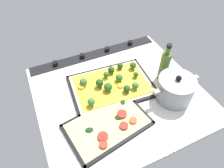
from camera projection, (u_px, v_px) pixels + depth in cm
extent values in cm
cube|color=silver|center=(119.00, 94.00, 96.85)|extent=(76.86, 70.65, 3.00)
cube|color=black|center=(95.00, 54.00, 115.29)|extent=(73.78, 7.00, 0.80)
cylinder|color=black|center=(130.00, 42.00, 120.92)|extent=(2.80, 2.80, 1.80)
cylinder|color=black|center=(107.00, 49.00, 116.54)|extent=(2.80, 2.80, 1.80)
cylinder|color=black|center=(82.00, 56.00, 112.15)|extent=(2.80, 2.80, 1.80)
cylinder|color=black|center=(55.00, 63.00, 107.77)|extent=(2.80, 2.80, 1.80)
cube|color=black|center=(111.00, 86.00, 98.08)|extent=(41.24, 30.43, 0.50)
cube|color=black|center=(103.00, 69.00, 106.29)|extent=(39.35, 4.01, 1.30)
cube|color=black|center=(122.00, 106.00, 89.29)|extent=(39.35, 4.01, 1.30)
cube|color=black|center=(146.00, 76.00, 102.37)|extent=(3.18, 27.70, 1.30)
cube|color=black|center=(73.00, 96.00, 93.21)|extent=(3.18, 27.70, 1.30)
cube|color=beige|center=(111.00, 85.00, 97.54)|extent=(38.68, 27.86, 1.00)
cube|color=gold|center=(111.00, 84.00, 97.03)|extent=(35.55, 25.13, 0.40)
cone|color=#68AD54|center=(92.00, 104.00, 87.55)|extent=(1.82, 1.82, 1.40)
sphere|color=#427533|center=(91.00, 102.00, 86.14)|extent=(3.30, 3.30, 3.30)
cone|color=#427635|center=(100.00, 86.00, 95.15)|extent=(2.03, 2.03, 1.37)
sphere|color=#264C1C|center=(99.00, 83.00, 93.64)|extent=(3.69, 3.69, 3.69)
cone|color=#5B9F46|center=(119.00, 80.00, 98.13)|extent=(1.97, 1.97, 0.85)
sphere|color=#386B28|center=(119.00, 78.00, 96.84)|extent=(3.57, 3.57, 3.57)
cone|color=#68AD54|center=(135.00, 88.00, 94.46)|extent=(1.80, 1.80, 1.01)
sphere|color=#427533|center=(135.00, 85.00, 93.20)|extent=(3.27, 3.27, 3.27)
cone|color=#427635|center=(120.00, 68.00, 104.15)|extent=(1.66, 1.66, 0.95)
sphere|color=#264C1C|center=(120.00, 66.00, 102.98)|extent=(3.01, 3.01, 3.01)
cone|color=#5B9F46|center=(106.00, 77.00, 99.60)|extent=(1.59, 1.59, 1.09)
sphere|color=#386B28|center=(106.00, 74.00, 98.41)|extent=(2.89, 2.89, 2.89)
cone|color=#4D8B3F|center=(136.00, 76.00, 99.79)|extent=(1.43, 1.43, 0.99)
sphere|color=#2D5B23|center=(136.00, 74.00, 98.71)|extent=(2.60, 2.60, 2.60)
cone|color=#68AD54|center=(84.00, 84.00, 96.14)|extent=(1.98, 1.98, 0.93)
sphere|color=#427533|center=(83.00, 82.00, 94.81)|extent=(3.61, 3.61, 3.61)
cone|color=#427635|center=(127.00, 91.00, 93.14)|extent=(1.86, 1.86, 0.91)
sphere|color=#264C1C|center=(127.00, 89.00, 91.89)|extent=(3.38, 3.38, 3.38)
cone|color=#4D8B3F|center=(108.00, 90.00, 93.73)|extent=(2.18, 2.18, 0.93)
sphere|color=#2D5B23|center=(108.00, 87.00, 92.31)|extent=(3.96, 3.96, 3.96)
cone|color=#4D8B3F|center=(133.00, 68.00, 103.95)|extent=(1.88, 1.88, 1.20)
sphere|color=#2D5B23|center=(133.00, 65.00, 102.58)|extent=(3.41, 3.41, 3.41)
cone|color=#427635|center=(111.00, 72.00, 101.94)|extent=(1.88, 1.88, 0.88)
sphere|color=#264C1C|center=(111.00, 70.00, 100.68)|extent=(3.42, 3.42, 3.42)
ellipsoid|color=gold|center=(81.00, 87.00, 95.26)|extent=(3.32, 3.31, 0.85)
ellipsoid|color=gold|center=(120.00, 85.00, 95.58)|extent=(4.22, 4.31, 1.15)
ellipsoid|color=gold|center=(81.00, 86.00, 95.21)|extent=(5.47, 5.64, 1.52)
cube|color=black|center=(108.00, 125.00, 83.08)|extent=(37.00, 26.88, 0.50)
cube|color=black|center=(95.00, 108.00, 88.50)|extent=(33.55, 6.96, 1.30)
cube|color=black|center=(122.00, 143.00, 77.08)|extent=(33.55, 6.96, 1.30)
cube|color=black|center=(138.00, 107.00, 89.11)|extent=(4.84, 21.30, 1.30)
cube|color=black|center=(72.00, 145.00, 76.47)|extent=(4.84, 21.30, 1.30)
cube|color=#C4CA7D|center=(108.00, 124.00, 82.57)|extent=(34.23, 24.10, 0.90)
cylinder|color=#B22319|center=(122.00, 114.00, 84.86)|extent=(4.22, 4.22, 1.00)
cylinder|color=red|center=(103.00, 145.00, 75.29)|extent=(3.27, 3.27, 1.00)
cylinder|color=#B22319|center=(103.00, 137.00, 77.63)|extent=(4.21, 4.21, 1.00)
cylinder|color=#D14723|center=(133.00, 120.00, 82.65)|extent=(3.20, 3.20, 1.00)
cylinder|color=#B22319|center=(124.00, 126.00, 80.90)|extent=(3.60, 3.60, 1.00)
ellipsoid|color=#193819|center=(118.00, 117.00, 83.79)|extent=(3.58, 3.33, 0.60)
ellipsoid|color=#193819|center=(89.00, 130.00, 79.77)|extent=(3.81, 3.13, 0.60)
ellipsoid|color=#193819|center=(123.00, 102.00, 89.44)|extent=(2.85, 3.14, 0.60)
cylinder|color=gray|center=(175.00, 90.00, 89.82)|extent=(16.30, 16.30, 10.62)
cylinder|color=gray|center=(178.00, 81.00, 85.66)|extent=(16.63, 16.63, 0.80)
sphere|color=black|center=(179.00, 78.00, 84.49)|extent=(2.40, 2.40, 2.40)
cube|color=gray|center=(195.00, 78.00, 90.18)|extent=(3.60, 2.00, 1.20)
cube|color=gray|center=(158.00, 92.00, 84.50)|extent=(3.60, 2.00, 1.20)
cylinder|color=#476B2D|center=(164.00, 66.00, 97.26)|extent=(4.72, 4.72, 15.45)
cylinder|color=#476B2D|center=(168.00, 50.00, 90.36)|extent=(2.12, 2.12, 3.50)
cylinder|color=black|center=(169.00, 46.00, 88.50)|extent=(2.36, 2.36, 1.60)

